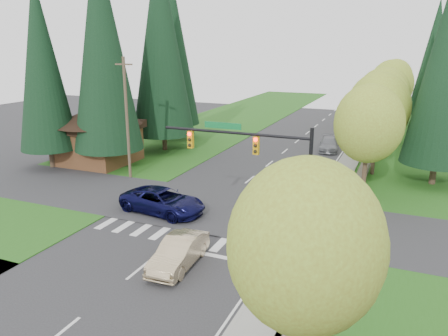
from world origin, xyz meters
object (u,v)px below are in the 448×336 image
Objects in this scene: suv_navy at (163,201)px; parked_car_b at (329,144)px; parked_car_c at (351,133)px; parked_car_a at (312,178)px; parked_car_e at (361,120)px; parked_car_d at (351,132)px; sedan_champagne at (179,252)px.

parked_car_b is (7.04, 22.52, -0.14)m from suv_navy.
parked_car_b is at bearing -107.44° from parked_car_c.
parked_car_a reaches higher than parked_car_e.
parked_car_d is 0.99× the size of parked_car_e.
parked_car_c is (3.90, 35.86, -0.03)m from sedan_champagne.
sedan_champagne is 36.11m from parked_car_d.
sedan_champagne reaches higher than parked_car_c.
parked_car_b is at bearing -104.19° from parked_car_d.
suv_navy is 31.02m from parked_car_d.
parked_car_d reaches higher than parked_car_b.
suv_navy is 41.01m from parked_car_e.
parked_car_a is (3.52, 15.32, 0.00)m from sedan_champagne.
suv_navy is 1.36× the size of parked_car_d.
parked_car_b is 7.46m from parked_car_d.
suv_navy is at bearing -109.16° from parked_car_d.
parked_car_a is 30.86m from parked_car_e.
parked_car_a is 0.99× the size of parked_car_e.
parked_car_e is (0.41, 30.86, -0.11)m from parked_car_a.
parked_car_c is at bearing 93.12° from parked_car_a.
parked_car_b is 1.07× the size of parked_car_c.
parked_car_e is (1.40, 17.61, -0.04)m from parked_car_b.
suv_navy reaches higher than parked_car_e.
suv_navy is at bearing -126.74° from parked_car_a.
sedan_champagne is 7.55m from suv_navy.
parked_car_b is at bearing 82.05° from sedan_champagne.
parked_car_a reaches higher than parked_car_d.
suv_navy is 30.97m from parked_car_c.
parked_car_d is (0.03, 0.03, 0.02)m from parked_car_c.
parked_car_a is 0.94× the size of parked_car_b.
parked_car_b is at bearing -88.69° from parked_car_e.
parked_car_b is 1.07× the size of parked_car_d.
parked_car_c reaches higher than parked_car_b.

